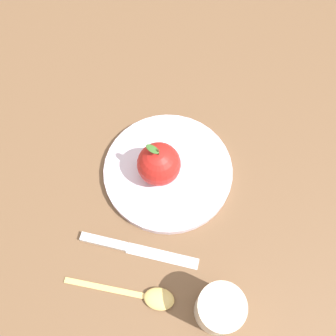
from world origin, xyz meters
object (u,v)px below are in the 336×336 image
object	(u,v)px
cup	(219,309)
spoon	(146,296)
apple	(159,164)
knife	(128,247)
dinner_plate	(168,171)

from	to	relation	value
cup	spoon	size ratio (longest dim) A/B	0.44
apple	spoon	world-z (taller)	apple
knife	cup	bearing A→B (deg)	166.38
dinner_plate	knife	distance (m)	0.15
dinner_plate	apple	world-z (taller)	apple
cup	knife	distance (m)	0.18
dinner_plate	knife	bearing A→B (deg)	85.63
spoon	dinner_plate	bearing A→B (deg)	-77.58
knife	spoon	world-z (taller)	spoon
dinner_plate	apple	bearing A→B (deg)	48.75
cup	spoon	distance (m)	0.12
dinner_plate	spoon	bearing A→B (deg)	102.42
apple	knife	distance (m)	0.15
dinner_plate	knife	xyz separation A→B (m)	(0.01, 0.15, -0.00)
spoon	apple	bearing A→B (deg)	-73.78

